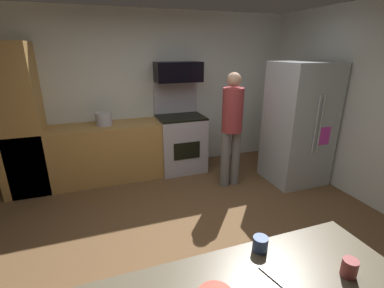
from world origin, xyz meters
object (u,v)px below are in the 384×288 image
Objects in this scene: oven_range at (181,141)px; person_cook at (232,125)px; microwave at (178,72)px; refrigerator at (298,124)px; mug_coffee at (349,268)px; stock_pot at (104,119)px; mug_tea at (260,244)px.

person_cook is (0.53, -0.82, 0.44)m from oven_range.
microwave is 0.43× the size of person_cook.
mug_coffee is (-1.74, -2.47, 0.03)m from refrigerator.
mug_tea is at bearing -76.92° from stock_pot.
refrigerator is at bearing -34.20° from microwave.
mug_coffee is at bearing -92.55° from microwave.
stock_pot is at bearing -176.24° from microwave.
oven_range is at bearing 87.39° from mug_coffee.
stock_pot is (-0.73, 3.16, 0.05)m from mug_tea.
refrigerator reaches higher than stock_pot.
microwave is at bearing 120.41° from person_cook.
refrigerator is 21.08× the size of mug_tea.
refrigerator is at bearing -9.06° from person_cook.
mug_tea is at bearing -133.70° from refrigerator.
mug_tea is 0.36× the size of stock_pot.
mug_tea is (-0.48, -3.15, 0.43)m from oven_range.
oven_range is 0.88× the size of person_cook.
person_cook reaches higher than stock_pot.
microwave is 3.62m from mug_coffee.
microwave is 3.03× the size of stock_pot.
refrigerator is 19.36× the size of mug_coffee.
refrigerator reaches higher than mug_coffee.
microwave is 1.26m from person_cook.
oven_range is 1.91m from refrigerator.
mug_tea is (-0.48, -3.24, -0.71)m from microwave.
microwave reaches higher than stock_pot.
oven_range is 17.23× the size of mug_tea.
person_cook reaches higher than mug_tea.
oven_range is at bearing 81.28° from mug_tea.
microwave is at bearing 81.51° from mug_tea.
microwave is 8.50× the size of mug_tea.
person_cook is 19.57× the size of mug_tea.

